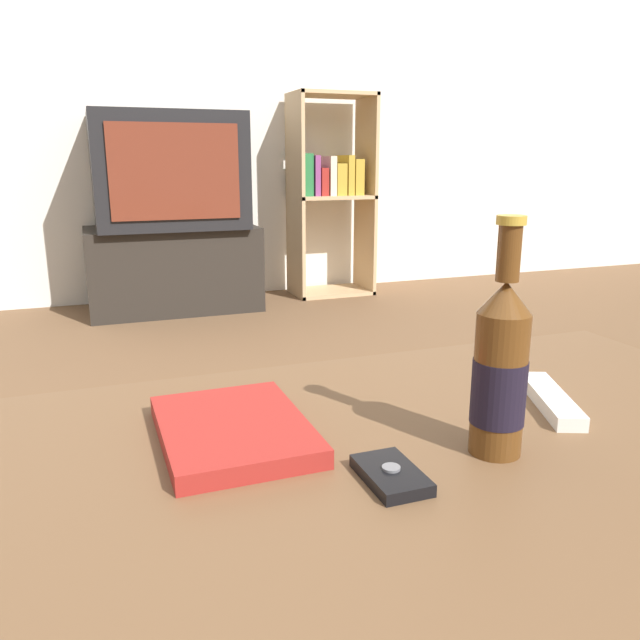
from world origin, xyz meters
TOP-DOWN VIEW (x-y plane):
  - back_wall at (0.00, 3.02)m, footprint 8.00×0.05m
  - coffee_table at (0.00, 0.00)m, footprint 1.37×0.69m
  - tv_stand at (0.15, 2.72)m, footprint 0.87×0.46m
  - television at (0.15, 2.71)m, footprint 0.74×0.55m
  - bookshelf at (1.08, 2.81)m, footprint 0.46×0.30m
  - beer_bottle at (0.18, -0.05)m, footprint 0.06×0.06m
  - cell_phone at (0.03, -0.07)m, footprint 0.06×0.10m
  - remote_control at (0.34, 0.04)m, footprint 0.11×0.18m
  - table_book at (-0.10, 0.10)m, footprint 0.18×0.24m

SIDE VIEW (x-z plane):
  - tv_stand at x=0.15m, z-range 0.00..0.44m
  - coffee_table at x=0.00m, z-range 0.16..0.60m
  - cell_phone at x=0.03m, z-range 0.44..0.46m
  - remote_control at x=0.34m, z-range 0.44..0.46m
  - table_book at x=-0.10m, z-range 0.44..0.47m
  - beer_bottle at x=0.18m, z-range 0.40..0.68m
  - bookshelf at x=1.08m, z-range 0.04..1.18m
  - television at x=0.15m, z-range 0.44..1.01m
  - back_wall at x=0.00m, z-range 0.00..2.60m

